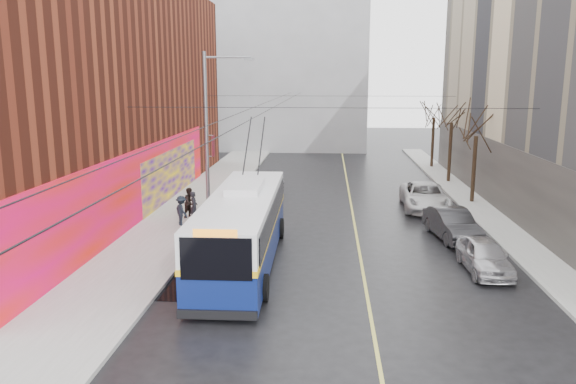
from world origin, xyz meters
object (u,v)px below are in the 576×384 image
tree_mid (452,112)px  parked_car_b (452,224)px  tree_near (477,123)px  parked_car_c (425,196)px  pedestrian_c (182,211)px  trolleybus (243,227)px  pedestrian_b (190,203)px  streetlight_pole (209,133)px  following_car (266,185)px  pedestrian_a (194,207)px  tree_far (434,108)px  parked_car_a (485,256)px

tree_mid → parked_car_b: (-2.92, -15.01, -4.52)m
tree_mid → parked_car_b: 15.95m
tree_near → parked_car_c: bearing=-151.6°
tree_mid → pedestrian_c: bearing=-139.7°
trolleybus → parked_car_c: bearing=48.4°
tree_mid → pedestrian_b: (-16.47, -12.28, -4.27)m
streetlight_pole → pedestrian_c: size_ratio=5.76×
following_car → pedestrian_c: size_ratio=3.07×
streetlight_pole → pedestrian_a: 3.99m
tree_far → streetlight_pole: bearing=-127.1°
tree_near → parked_car_b: (-2.92, -8.01, -4.24)m
tree_near → pedestrian_a: 17.65m
following_car → pedestrian_b: 7.18m
trolleybus → parked_car_b: (9.55, 4.42, -0.86)m
pedestrian_a → pedestrian_b: pedestrian_b is taller
parked_car_c → parked_car_a: bearing=-85.1°
pedestrian_a → streetlight_pole: bearing=-88.9°
parked_car_c → tree_mid: bearing=71.9°
streetlight_pole → following_car: streetlight_pole is taller
tree_mid → pedestrian_a: size_ratio=4.12×
trolleybus → parked_car_c: 14.18m
tree_near → trolleybus: tree_near is taller
tree_near → pedestrian_b: 17.75m
tree_mid → parked_car_c: tree_mid is taller
pedestrian_b → pedestrian_c: size_ratio=1.06×
trolleybus → following_car: (-0.53, 13.44, -0.78)m
streetlight_pole → tree_far: (15.14, 20.00, 0.30)m
tree_mid → trolleybus: 23.38m
tree_mid → parked_car_a: size_ratio=1.70×
parked_car_a → pedestrian_c: 15.01m
trolleybus → parked_car_a: (9.84, -0.28, -0.93)m
trolleybus → parked_car_a: size_ratio=3.10×
parked_car_b → pedestrian_b: size_ratio=2.69×
parked_car_c → pedestrian_c: (-13.31, -5.25, 0.15)m
trolleybus → pedestrian_a: 7.26m
pedestrian_c → tree_mid: bearing=-90.7°
tree_far → pedestrian_b: tree_far is taller
trolleybus → tree_far: bearing=64.1°
tree_far → pedestrian_b: (-16.47, -19.28, -4.16)m
trolleybus → pedestrian_b: (-4.00, 7.15, -0.62)m
tree_mid → trolleybus: bearing=-122.7°
following_car → pedestrian_c: 8.72m
parked_car_a → streetlight_pole: bearing=149.9°
parked_car_b → pedestrian_a: 13.26m
trolleybus → pedestrian_c: size_ratio=7.80×
tree_far → parked_car_b: size_ratio=1.47×
trolleybus → pedestrian_c: bearing=125.8°
parked_car_a → following_car: size_ratio=0.82×
parked_car_b → parked_car_c: parked_car_c is taller
trolleybus → pedestrian_a: trolleybus is taller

